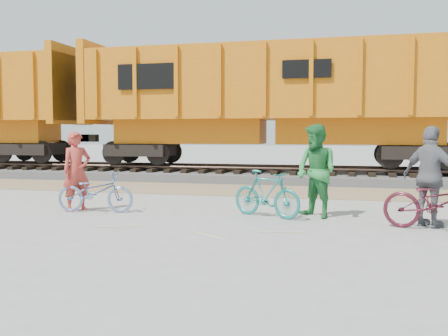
{
  "coord_description": "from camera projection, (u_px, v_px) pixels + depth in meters",
  "views": [
    {
      "loc": [
        3.03,
        -9.23,
        1.74
      ],
      "look_at": [
        0.41,
        1.5,
        0.96
      ],
      "focal_mm": 40.0,
      "sensor_mm": 36.0,
      "label": 1
    }
  ],
  "objects": [
    {
      "name": "bicycle_blue",
      "position": [
        95.0,
        192.0,
        10.96
      ],
      "size": [
        1.77,
        0.81,
        0.9
      ],
      "primitive_type": "imported",
      "rotation": [
        0.0,
        0.0,
        1.7
      ],
      "color": "#6C82B1",
      "rests_on": "ground"
    },
    {
      "name": "person_solo",
      "position": [
        77.0,
        171.0,
        11.15
      ],
      "size": [
        0.73,
        0.77,
        1.77
      ],
      "primitive_type": "imported",
      "rotation": [
        0.0,
        0.0,
        0.93
      ],
      "color": "#B6392E",
      "rests_on": "ground"
    },
    {
      "name": "ballast_bed",
      "position": [
        261.0,
        176.0,
        18.5
      ],
      "size": [
        120.0,
        4.0,
        0.3
      ],
      "primitive_type": "cube",
      "color": "slate",
      "rests_on": "ground"
    },
    {
      "name": "person_woman",
      "position": [
        431.0,
        177.0,
        9.17
      ],
      "size": [
        1.14,
        1.05,
        1.87
      ],
      "primitive_type": "imported",
      "rotation": [
        0.0,
        0.0,
        2.45
      ],
      "color": "slate",
      "rests_on": "ground"
    },
    {
      "name": "person_man",
      "position": [
        316.0,
        171.0,
        10.22
      ],
      "size": [
        1.18,
        1.16,
        1.92
      ],
      "primitive_type": "imported",
      "rotation": [
        0.0,
        0.0,
        -0.71
      ],
      "color": "#287E3A",
      "rests_on": "ground"
    },
    {
      "name": "bicycle_maroon",
      "position": [
        440.0,
        202.0,
        8.79
      ],
      "size": [
        2.09,
        1.31,
        1.03
      ],
      "primitive_type": "imported",
      "rotation": [
        0.0,
        0.0,
        1.23
      ],
      "color": "#481520",
      "rests_on": "ground"
    },
    {
      "name": "ground",
      "position": [
        185.0,
        222.0,
        9.78
      ],
      "size": [
        120.0,
        120.0,
        0.0
      ],
      "primitive_type": "plane",
      "color": "#9E9E99",
      "rests_on": "ground"
    },
    {
      "name": "gravel_strip",
      "position": [
        242.0,
        190.0,
        15.12
      ],
      "size": [
        120.0,
        3.0,
        0.02
      ],
      "primitive_type": "cube",
      "color": "#917C5A",
      "rests_on": "ground"
    },
    {
      "name": "hopper_car_center",
      "position": [
        271.0,
        98.0,
        18.21
      ],
      "size": [
        14.0,
        3.13,
        4.65
      ],
      "color": "black",
      "rests_on": "track"
    },
    {
      "name": "bicycle_teal",
      "position": [
        266.0,
        194.0,
        10.29
      ],
      "size": [
        1.66,
        1.11,
        0.97
      ],
      "primitive_type": "imported",
      "rotation": [
        0.0,
        0.0,
        1.13
      ],
      "color": "#197A73",
      "rests_on": "ground"
    },
    {
      "name": "track",
      "position": [
        261.0,
        167.0,
        18.48
      ],
      "size": [
        120.0,
        2.6,
        0.24
      ],
      "color": "black",
      "rests_on": "ballast_bed"
    }
  ]
}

